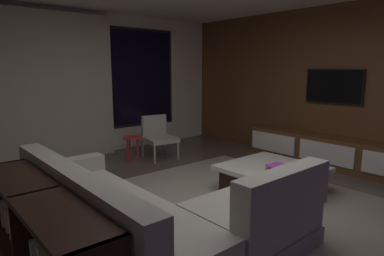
{
  "coord_description": "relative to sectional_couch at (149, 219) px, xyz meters",
  "views": [
    {
      "loc": [
        -2.57,
        -2.52,
        1.64
      ],
      "look_at": [
        0.48,
        1.03,
        0.82
      ],
      "focal_mm": 31.51,
      "sensor_mm": 36.0,
      "label": 1
    }
  ],
  "objects": [
    {
      "name": "back_wall_with_window",
      "position": [
        0.93,
        3.69,
        1.05
      ],
      "size": [
        6.6,
        0.3,
        2.7
      ],
      "color": "silver",
      "rests_on": "floor"
    },
    {
      "name": "console_table_behind_couch",
      "position": [
        -0.91,
        0.13,
        0.12
      ],
      "size": [
        0.4,
        2.1,
        0.74
      ],
      "color": "black",
      "rests_on": "floor"
    },
    {
      "name": "media_wall",
      "position": [
        4.05,
        0.08,
        1.06
      ],
      "size": [
        0.12,
        7.8,
        2.7
      ],
      "color": "brown",
      "rests_on": "floor"
    },
    {
      "name": "sectional_couch",
      "position": [
        0.0,
        0.0,
        0.0
      ],
      "size": [
        1.98,
        2.5,
        0.82
      ],
      "color": "gray",
      "rests_on": "floor"
    },
    {
      "name": "floor",
      "position": [
        0.99,
        0.08,
        -0.29
      ],
      "size": [
        9.2,
        9.2,
        0.0
      ],
      "primitive_type": "plane",
      "color": "#564C44"
    },
    {
      "name": "coffee_table",
      "position": [
        2.04,
        0.13,
        -0.1
      ],
      "size": [
        1.16,
        1.16,
        0.36
      ],
      "color": "black",
      "rests_on": "floor"
    },
    {
      "name": "book_stack_on_coffee_table",
      "position": [
        1.96,
        -0.0,
        0.11
      ],
      "size": [
        0.26,
        0.21,
        0.07
      ],
      "color": "#A68038",
      "rests_on": "coffee_table"
    },
    {
      "name": "mounted_tv",
      "position": [
        3.94,
        0.33,
        1.06
      ],
      "size": [
        0.05,
        0.99,
        0.57
      ],
      "color": "black"
    },
    {
      "name": "side_stool",
      "position": [
        1.39,
        2.64,
        0.08
      ],
      "size": [
        0.32,
        0.32,
        0.46
      ],
      "color": "red",
      "rests_on": "floor"
    },
    {
      "name": "media_console",
      "position": [
        3.76,
        0.13,
        -0.04
      ],
      "size": [
        0.46,
        3.1,
        0.52
      ],
      "color": "brown",
      "rests_on": "floor"
    },
    {
      "name": "accent_chair_near_window",
      "position": [
        1.93,
        2.62,
        0.14
      ],
      "size": [
        0.61,
        0.63,
        0.78
      ],
      "color": "#B2ADA0",
      "rests_on": "floor"
    },
    {
      "name": "area_rug",
      "position": [
        1.34,
        -0.02,
        -0.28
      ],
      "size": [
        3.2,
        3.8,
        0.01
      ],
      "primitive_type": "cube",
      "color": "gray",
      "rests_on": "floor"
    }
  ]
}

